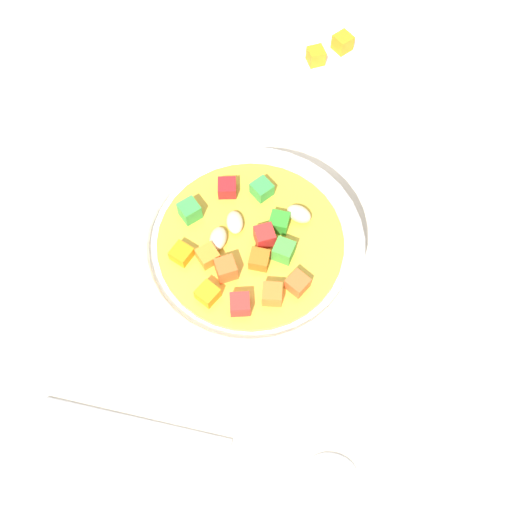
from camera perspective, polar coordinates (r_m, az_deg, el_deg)
name	(u,v)px	position (r cm, az deg, el deg)	size (l,w,h in cm)	color
ground_plane	(256,278)	(48.15, 0.00, -2.10)	(140.00, 140.00, 2.00)	#BAB2A0
soup_bowl_main	(256,255)	(44.45, -0.01, 0.05)	(16.12, 16.12, 6.80)	white
spoon	(232,442)	(43.07, -2.24, -17.03)	(6.56, 21.74, 0.95)	silver
side_bowl_small	(347,82)	(55.62, 8.51, 15.82)	(12.09, 12.09, 4.96)	white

